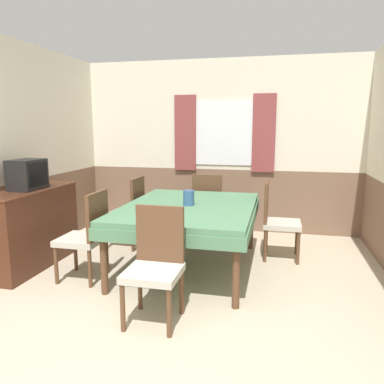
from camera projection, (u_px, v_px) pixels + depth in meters
The scene contains 12 objects.
ground_plane at pixel (126, 382), 2.38m from camera, with size 16.00×16.00×0.00m, color tan.
wall_back at pixel (220, 146), 5.73m from camera, with size 4.60×0.09×2.60m.
wall_left at pixel (17, 153), 4.41m from camera, with size 0.05×4.11×2.60m.
dining_table at pixel (189, 214), 4.21m from camera, with size 1.46×1.91×0.73m.
chair_head_near at pixel (156, 261), 3.10m from camera, with size 0.44×0.44×0.95m.
chair_left_near at pixel (87, 233), 3.91m from camera, with size 0.44×0.44×0.95m.
chair_head_window at pixel (208, 204), 5.37m from camera, with size 0.44×0.44×0.95m.
chair_right_far at pixel (276, 218), 4.56m from camera, with size 0.44×0.44×0.95m.
chair_left_far at pixel (129, 210), 4.99m from camera, with size 0.44×0.44×0.95m.
sideboard at pixel (31, 227), 4.31m from camera, with size 0.46×1.31×0.91m.
tv at pixel (27, 175), 4.18m from camera, with size 0.29×0.39×0.34m.
vase at pixel (189, 198), 4.17m from camera, with size 0.13×0.13×0.17m.
Camera 1 is at (0.89, -1.98, 1.61)m, focal length 35.00 mm.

